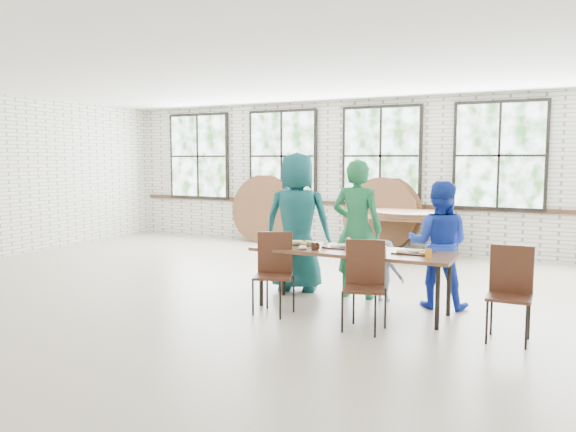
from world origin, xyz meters
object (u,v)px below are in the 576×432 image
Objects in this scene: chair_near_left at (274,266)px; chair_near_right at (365,277)px; dining_table at (352,254)px; storage_table at (411,221)px.

chair_near_right is (1.17, -0.13, 0.00)m from chair_near_left.
dining_table is 2.54× the size of chair_near_right.
chair_near_left is 0.51× the size of storage_table.
dining_table is at bearing 104.74° from chair_near_right.
chair_near_left is at bearing 156.87° from chair_near_right.
dining_table is 1.29× the size of storage_table.
chair_near_right is 0.51× the size of storage_table.
chair_near_left is 1.18m from chair_near_right.
dining_table is at bearing -91.16° from storage_table.
chair_near_right is 4.55m from storage_table.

